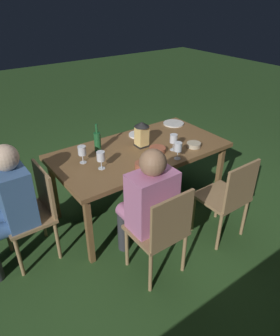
{
  "coord_description": "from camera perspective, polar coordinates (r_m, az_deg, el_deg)",
  "views": [
    {
      "loc": [
        1.64,
        2.28,
        2.16
      ],
      "look_at": [
        0.0,
        0.0,
        0.52
      ],
      "focal_mm": 33.05,
      "sensor_mm": 36.0,
      "label": 1
    }
  ],
  "objects": [
    {
      "name": "bowl_bread",
      "position": [
        3.08,
        3.22,
        3.39
      ],
      "size": [
        0.16,
        0.16,
        0.05
      ],
      "color": "#9E5138",
      "rests_on": "dining_table"
    },
    {
      "name": "person_in_pink",
      "position": [
        2.55,
        1.31,
        -6.44
      ],
      "size": [
        0.38,
        0.47,
        1.15
      ],
      "color": "#C675A3",
      "rests_on": "ground"
    },
    {
      "name": "chair_side_right_b",
      "position": [
        2.53,
        3.98,
        -11.34
      ],
      "size": [
        0.42,
        0.4,
        0.87
      ],
      "color": "#9E7A51",
      "rests_on": "ground"
    },
    {
      "name": "wine_glass_a",
      "position": [
        2.89,
        -10.64,
        3.03
      ],
      "size": [
        0.08,
        0.08,
        0.17
      ],
      "color": "silver",
      "rests_on": "dining_table"
    },
    {
      "name": "person_in_blue",
      "position": [
        2.76,
        -23.19,
        -6.07
      ],
      "size": [
        0.48,
        0.38,
        1.15
      ],
      "color": "#426699",
      "rests_on": "ground"
    },
    {
      "name": "wine_glass_c",
      "position": [
        3.09,
        6.22,
        5.27
      ],
      "size": [
        0.08,
        0.08,
        0.17
      ],
      "color": "silver",
      "rests_on": "dining_table"
    },
    {
      "name": "wine_glass_b",
      "position": [
        2.93,
        7.02,
        3.75
      ],
      "size": [
        0.08,
        0.08,
        0.17
      ],
      "color": "silver",
      "rests_on": "dining_table"
    },
    {
      "name": "green_bottle_on_table",
      "position": [
        3.08,
        -7.85,
        4.89
      ],
      "size": [
        0.07,
        0.07,
        0.29
      ],
      "color": "#1E5B2D",
      "rests_on": "dining_table"
    },
    {
      "name": "wine_glass_d",
      "position": [
        2.76,
        -7.23,
        2.02
      ],
      "size": [
        0.08,
        0.08,
        0.17
      ],
      "color": "silver",
      "rests_on": "dining_table"
    },
    {
      "name": "lantern_centerpiece",
      "position": [
        3.15,
        0.32,
        6.51
      ],
      "size": [
        0.15,
        0.15,
        0.27
      ],
      "color": "black",
      "rests_on": "dining_table"
    },
    {
      "name": "plate_b",
      "position": [
        3.78,
        6.21,
        8.18
      ],
      "size": [
        0.25,
        0.25,
        0.01
      ],
      "primitive_type": "cylinder",
      "color": "silver",
      "rests_on": "dining_table"
    },
    {
      "name": "chair_side_right_a",
      "position": [
        3.0,
        15.92,
        -5.02
      ],
      "size": [
        0.42,
        0.4,
        0.87
      ],
      "color": "#9E7A51",
      "rests_on": "ground"
    },
    {
      "name": "bowl_salad",
      "position": [
        3.23,
        9.88,
        4.26
      ],
      "size": [
        0.15,
        0.15,
        0.04
      ],
      "color": "#BCAD8E",
      "rests_on": "dining_table"
    },
    {
      "name": "chair_head_far",
      "position": [
        2.88,
        -18.87,
        -7.31
      ],
      "size": [
        0.4,
        0.42,
        0.87
      ],
      "color": "#9E7A51",
      "rests_on": "ground"
    },
    {
      "name": "bowl_olives",
      "position": [
        2.79,
        0.44,
        0.51
      ],
      "size": [
        0.14,
        0.14,
        0.05
      ],
      "color": "#9E5138",
      "rests_on": "dining_table"
    },
    {
      "name": "plate_a",
      "position": [
        3.45,
        -0.24,
        6.17
      ],
      "size": [
        0.22,
        0.22,
        0.01
      ],
      "primitive_type": "cylinder",
      "color": "white",
      "rests_on": "dining_table"
    },
    {
      "name": "dining_table",
      "position": [
        3.17,
        0.0,
        2.64
      ],
      "size": [
        1.77,
        0.92,
        0.75
      ],
      "color": "brown",
      "rests_on": "ground"
    },
    {
      "name": "ground_plane",
      "position": [
        3.54,
        0.0,
        -7.33
      ],
      "size": [
        16.0,
        16.0,
        0.0
      ],
      "primitive_type": "plane",
      "color": "#2D5123"
    }
  ]
}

